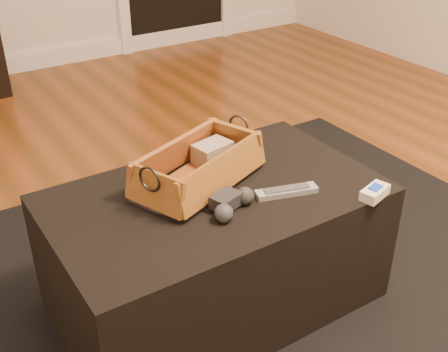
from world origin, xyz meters
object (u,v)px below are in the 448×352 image
wicker_basket (199,168)px  silver_remote (286,191)px  cream_gadget (375,192)px  ottoman (215,248)px  tv_remote (199,179)px  game_controller (231,203)px

wicker_basket → silver_remote: size_ratio=2.47×
wicker_basket → cream_gadget: (0.39, -0.36, -0.03)m
ottoman → tv_remote: bearing=115.2°
ottoman → silver_remote: bearing=-35.7°
wicker_basket → cream_gadget: bearing=-42.1°
ottoman → cream_gadget: (0.38, -0.28, 0.23)m
tv_remote → game_controller: 0.16m
silver_remote → cream_gadget: bearing=-36.6°
cream_gadget → wicker_basket: bearing=137.9°
ottoman → silver_remote: silver_remote is taller
silver_remote → wicker_basket: bearing=132.6°
wicker_basket → game_controller: wicker_basket is taller
game_controller → cream_gadget: (0.40, -0.17, -0.01)m
tv_remote → cream_gadget: bearing=-66.5°
tv_remote → cream_gadget: tv_remote is taller
tv_remote → silver_remote: 0.27m
silver_remote → cream_gadget: 0.26m
ottoman → game_controller: bearing=-97.5°
tv_remote → wicker_basket: (0.01, 0.02, 0.02)m
cream_gadget → ottoman: bearing=143.8°
ottoman → wicker_basket: 0.27m
tv_remote → game_controller: bearing=-113.7°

